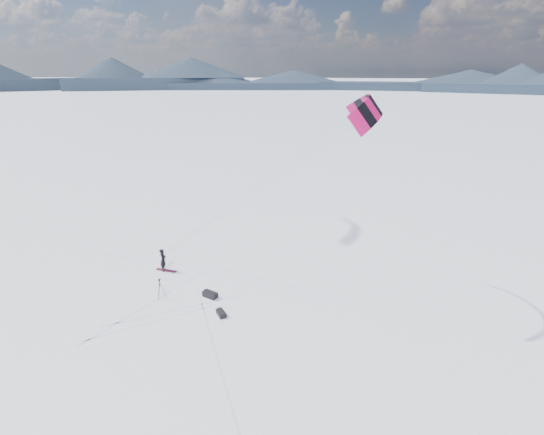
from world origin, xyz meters
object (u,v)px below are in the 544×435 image
at_px(gear_bag_a, 210,294).
at_px(snowkiter, 164,270).
at_px(gear_bag_b, 221,313).
at_px(tripod, 160,286).
at_px(snowboard, 166,270).

bearing_deg(gear_bag_a, snowkiter, 169.05).
bearing_deg(gear_bag_b, tripod, -143.13).
bearing_deg(snowboard, tripod, -63.29).
bearing_deg(tripod, gear_bag_b, -35.32).
height_order(tripod, gear_bag_b, tripod).
xyz_separation_m(tripod, gear_bag_a, (2.77, 1.10, -0.65)).
bearing_deg(tripod, snowboard, 89.57).
xyz_separation_m(snowkiter, gear_bag_a, (4.66, -1.98, 0.18)).
relative_size(snowkiter, gear_bag_a, 1.63).
xyz_separation_m(snowkiter, gear_bag_b, (6.17, -3.50, 0.15)).
xyz_separation_m(snowkiter, snowboard, (0.14, 0.04, 0.02)).
distance_m(tripod, gear_bag_a, 3.05).
distance_m(snowkiter, gear_bag_a, 5.06).
distance_m(snowkiter, tripod, 3.71).
bearing_deg(snowkiter, gear_bag_b, -141.48).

